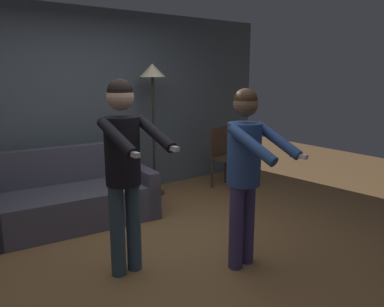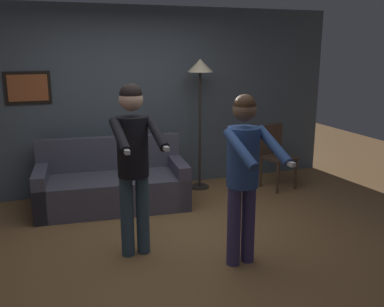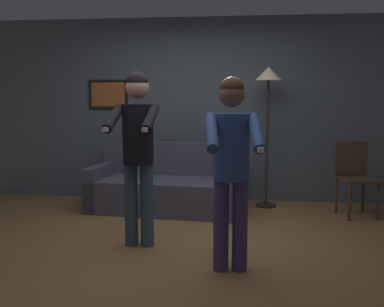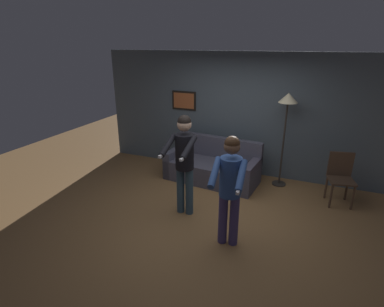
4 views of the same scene
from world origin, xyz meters
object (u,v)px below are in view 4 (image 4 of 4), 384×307
(torchiere_lamp, at_px, (287,108))
(dining_chair_distant, at_px, (340,175))
(couch, at_px, (213,168))
(person_standing_left, at_px, (184,156))
(person_standing_right, at_px, (230,183))

(torchiere_lamp, bearing_deg, dining_chair_distant, -16.83)
(couch, relative_size, person_standing_left, 1.15)
(torchiere_lamp, relative_size, dining_chair_distant, 2.02)
(person_standing_right, relative_size, dining_chair_distant, 1.76)
(torchiere_lamp, xyz_separation_m, dining_chair_distant, (1.07, -0.32, -1.07))
(torchiere_lamp, xyz_separation_m, person_standing_left, (-1.36, -1.76, -0.56))
(torchiere_lamp, relative_size, person_standing_right, 1.15)
(dining_chair_distant, bearing_deg, person_standing_right, -127.68)
(person_standing_right, bearing_deg, couch, 114.55)
(person_standing_right, bearing_deg, torchiere_lamp, 78.93)
(couch, bearing_deg, torchiere_lamp, 13.43)
(couch, height_order, dining_chair_distant, dining_chair_distant)
(person_standing_left, distance_m, person_standing_right, 1.05)
(couch, height_order, torchiere_lamp, torchiere_lamp)
(person_standing_left, bearing_deg, person_standing_right, -30.01)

